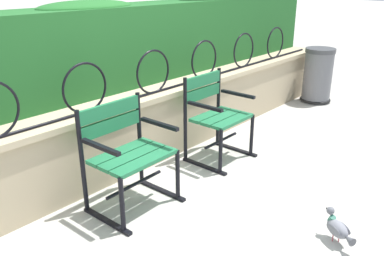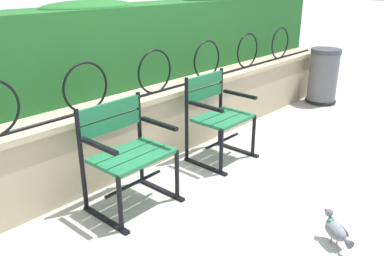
{
  "view_description": "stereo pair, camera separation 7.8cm",
  "coord_description": "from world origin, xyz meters",
  "px_view_note": "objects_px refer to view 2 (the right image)",
  "views": [
    {
      "loc": [
        -2.33,
        -1.93,
        1.73
      ],
      "look_at": [
        0.0,
        0.07,
        0.55
      ],
      "focal_mm": 37.1,
      "sensor_mm": 36.0,
      "label": 1
    },
    {
      "loc": [
        -2.28,
        -1.99,
        1.73
      ],
      "look_at": [
        0.0,
        0.07,
        0.55
      ],
      "focal_mm": 37.1,
      "sensor_mm": 36.0,
      "label": 2
    }
  ],
  "objects_px": {
    "pigeon_near_chairs": "(336,230)",
    "trash_bin": "(323,77)",
    "park_chair_left": "(126,151)",
    "park_chair_right": "(217,114)"
  },
  "relations": [
    {
      "from": "park_chair_left",
      "to": "park_chair_right",
      "type": "height_order",
      "value": "park_chair_right"
    },
    {
      "from": "park_chair_right",
      "to": "park_chair_left",
      "type": "bearing_deg",
      "value": -179.08
    },
    {
      "from": "park_chair_left",
      "to": "trash_bin",
      "type": "relative_size",
      "value": 1.07
    },
    {
      "from": "park_chair_right",
      "to": "trash_bin",
      "type": "distance_m",
      "value": 2.49
    },
    {
      "from": "park_chair_right",
      "to": "pigeon_near_chairs",
      "type": "xyz_separation_m",
      "value": [
        -0.55,
        -1.5,
        -0.35
      ]
    },
    {
      "from": "park_chair_left",
      "to": "trash_bin",
      "type": "xyz_separation_m",
      "value": [
        3.64,
        0.07,
        -0.09
      ]
    },
    {
      "from": "pigeon_near_chairs",
      "to": "trash_bin",
      "type": "relative_size",
      "value": 0.34
    },
    {
      "from": "pigeon_near_chairs",
      "to": "trash_bin",
      "type": "xyz_separation_m",
      "value": [
        3.04,
        1.55,
        0.26
      ]
    },
    {
      "from": "park_chair_left",
      "to": "pigeon_near_chairs",
      "type": "relative_size",
      "value": 3.12
    },
    {
      "from": "pigeon_near_chairs",
      "to": "park_chair_left",
      "type": "bearing_deg",
      "value": 112.14
    }
  ]
}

